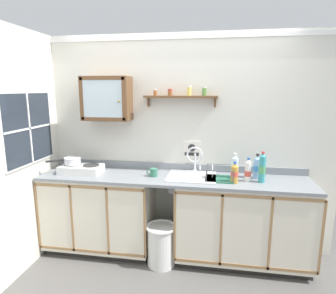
{
  "coord_description": "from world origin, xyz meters",
  "views": [
    {
      "loc": [
        0.44,
        -2.67,
        1.86
      ],
      "look_at": [
        -0.07,
        0.4,
        1.24
      ],
      "focal_mm": 30.76,
      "sensor_mm": 36.0,
      "label": 1
    }
  ],
  "objects_px": {
    "hot_plate_stove": "(81,169)",
    "mug": "(153,172)",
    "sink": "(192,179)",
    "bottle_opaque_white_2": "(248,171)",
    "saucepan": "(72,161)",
    "bottle_juice_amber_4": "(235,173)",
    "warning_sign": "(192,150)",
    "wall_cabinet": "(107,99)",
    "bottle_water_clear_1": "(235,167)",
    "bottle_water_blue_3": "(257,167)",
    "bottle_detergent_teal_0": "(262,168)",
    "dish_rack": "(218,177)",
    "trash_bin": "(161,244)"
  },
  "relations": [
    {
      "from": "bottle_water_clear_1",
      "to": "hot_plate_stove",
      "type": "bearing_deg",
      "value": -177.85
    },
    {
      "from": "saucepan",
      "to": "bottle_water_clear_1",
      "type": "height_order",
      "value": "bottle_water_clear_1"
    },
    {
      "from": "hot_plate_stove",
      "to": "bottle_detergent_teal_0",
      "type": "xyz_separation_m",
      "value": [
        1.96,
        -0.02,
        0.1
      ]
    },
    {
      "from": "bottle_juice_amber_4",
      "to": "dish_rack",
      "type": "height_order",
      "value": "bottle_juice_amber_4"
    },
    {
      "from": "bottle_detergent_teal_0",
      "to": "warning_sign",
      "type": "distance_m",
      "value": 0.81
    },
    {
      "from": "bottle_water_blue_3",
      "to": "bottle_detergent_teal_0",
      "type": "bearing_deg",
      "value": -77.38
    },
    {
      "from": "dish_rack",
      "to": "trash_bin",
      "type": "height_order",
      "value": "dish_rack"
    },
    {
      "from": "bottle_detergent_teal_0",
      "to": "bottle_water_clear_1",
      "type": "xyz_separation_m",
      "value": [
        -0.27,
        0.08,
        -0.02
      ]
    },
    {
      "from": "bottle_detergent_teal_0",
      "to": "sink",
      "type": "bearing_deg",
      "value": 173.95
    },
    {
      "from": "bottle_juice_amber_4",
      "to": "trash_bin",
      "type": "relative_size",
      "value": 0.49
    },
    {
      "from": "bottle_opaque_white_2",
      "to": "bottle_juice_amber_4",
      "type": "height_order",
      "value": "bottle_opaque_white_2"
    },
    {
      "from": "saucepan",
      "to": "hot_plate_stove",
      "type": "bearing_deg",
      "value": -7.72
    },
    {
      "from": "sink",
      "to": "bottle_water_blue_3",
      "type": "relative_size",
      "value": 1.96
    },
    {
      "from": "bottle_detergent_teal_0",
      "to": "saucepan",
      "type": "bearing_deg",
      "value": 179.14
    },
    {
      "from": "warning_sign",
      "to": "sink",
      "type": "bearing_deg",
      "value": -83.72
    },
    {
      "from": "hot_plate_stove",
      "to": "wall_cabinet",
      "type": "distance_m",
      "value": 0.84
    },
    {
      "from": "bottle_juice_amber_4",
      "to": "mug",
      "type": "relative_size",
      "value": 1.82
    },
    {
      "from": "bottle_water_clear_1",
      "to": "bottle_opaque_white_2",
      "type": "distance_m",
      "value": 0.15
    },
    {
      "from": "sink",
      "to": "bottle_opaque_white_2",
      "type": "relative_size",
      "value": 2.09
    },
    {
      "from": "mug",
      "to": "wall_cabinet",
      "type": "distance_m",
      "value": 0.98
    },
    {
      "from": "bottle_water_clear_1",
      "to": "dish_rack",
      "type": "xyz_separation_m",
      "value": [
        -0.17,
        -0.06,
        -0.1
      ]
    },
    {
      "from": "bottle_water_clear_1",
      "to": "mug",
      "type": "height_order",
      "value": "bottle_water_clear_1"
    },
    {
      "from": "saucepan",
      "to": "warning_sign",
      "type": "xyz_separation_m",
      "value": [
        1.34,
        0.28,
        0.11
      ]
    },
    {
      "from": "bottle_juice_amber_4",
      "to": "warning_sign",
      "type": "xyz_separation_m",
      "value": [
        -0.47,
        0.37,
        0.14
      ]
    },
    {
      "from": "hot_plate_stove",
      "to": "mug",
      "type": "distance_m",
      "value": 0.83
    },
    {
      "from": "dish_rack",
      "to": "trash_bin",
      "type": "bearing_deg",
      "value": -162.24
    },
    {
      "from": "wall_cabinet",
      "to": "bottle_water_blue_3",
      "type": "bearing_deg",
      "value": -1.7
    },
    {
      "from": "bottle_detergent_teal_0",
      "to": "bottle_water_clear_1",
      "type": "bearing_deg",
      "value": 163.42
    },
    {
      "from": "sink",
      "to": "hot_plate_stove",
      "type": "relative_size",
      "value": 1.12
    },
    {
      "from": "bottle_water_blue_3",
      "to": "bottle_juice_amber_4",
      "type": "bearing_deg",
      "value": -140.33
    },
    {
      "from": "bottle_detergent_teal_0",
      "to": "bottle_opaque_white_2",
      "type": "height_order",
      "value": "bottle_detergent_teal_0"
    },
    {
      "from": "bottle_opaque_white_2",
      "to": "warning_sign",
      "type": "height_order",
      "value": "warning_sign"
    },
    {
      "from": "mug",
      "to": "dish_rack",
      "type": "bearing_deg",
      "value": 0.34
    },
    {
      "from": "bottle_water_clear_1",
      "to": "wall_cabinet",
      "type": "xyz_separation_m",
      "value": [
        -1.42,
        0.11,
        0.7
      ]
    },
    {
      "from": "bottle_detergent_teal_0",
      "to": "bottle_opaque_white_2",
      "type": "bearing_deg",
      "value": 174.15
    },
    {
      "from": "bottle_opaque_white_2",
      "to": "bottle_juice_amber_4",
      "type": "xyz_separation_m",
      "value": [
        -0.14,
        -0.08,
        -0.01
      ]
    },
    {
      "from": "bottle_water_clear_1",
      "to": "warning_sign",
      "type": "xyz_separation_m",
      "value": [
        -0.47,
        0.23,
        0.12
      ]
    },
    {
      "from": "hot_plate_stove",
      "to": "saucepan",
      "type": "relative_size",
      "value": 1.4
    },
    {
      "from": "wall_cabinet",
      "to": "trash_bin",
      "type": "height_order",
      "value": "wall_cabinet"
    },
    {
      "from": "hot_plate_stove",
      "to": "dish_rack",
      "type": "distance_m",
      "value": 1.53
    },
    {
      "from": "hot_plate_stove",
      "to": "warning_sign",
      "type": "bearing_deg",
      "value": 13.6
    },
    {
      "from": "dish_rack",
      "to": "warning_sign",
      "type": "distance_m",
      "value": 0.47
    },
    {
      "from": "mug",
      "to": "saucepan",
      "type": "bearing_deg",
      "value": 179.3
    },
    {
      "from": "saucepan",
      "to": "trash_bin",
      "type": "xyz_separation_m",
      "value": [
        1.07,
        -0.19,
        -0.83
      ]
    },
    {
      "from": "hot_plate_stove",
      "to": "bottle_detergent_teal_0",
      "type": "relative_size",
      "value": 1.44
    },
    {
      "from": "hot_plate_stove",
      "to": "bottle_detergent_teal_0",
      "type": "distance_m",
      "value": 1.96
    },
    {
      "from": "bottle_opaque_white_2",
      "to": "trash_bin",
      "type": "distance_m",
      "value": 1.2
    },
    {
      "from": "bottle_water_clear_1",
      "to": "warning_sign",
      "type": "distance_m",
      "value": 0.54
    },
    {
      "from": "bottle_water_clear_1",
      "to": "bottle_water_blue_3",
      "type": "relative_size",
      "value": 1.04
    },
    {
      "from": "bottle_opaque_white_2",
      "to": "mug",
      "type": "relative_size",
      "value": 2.04
    }
  ]
}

